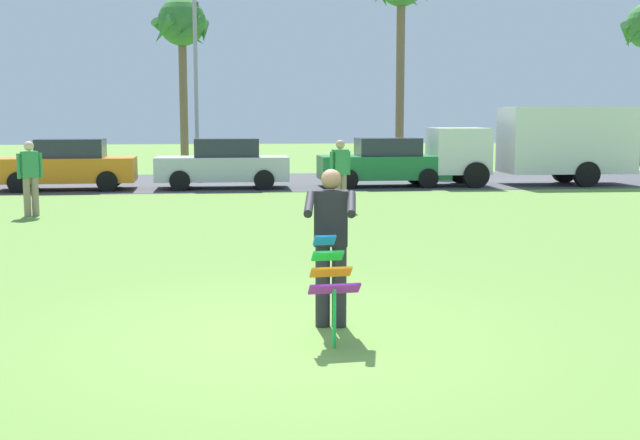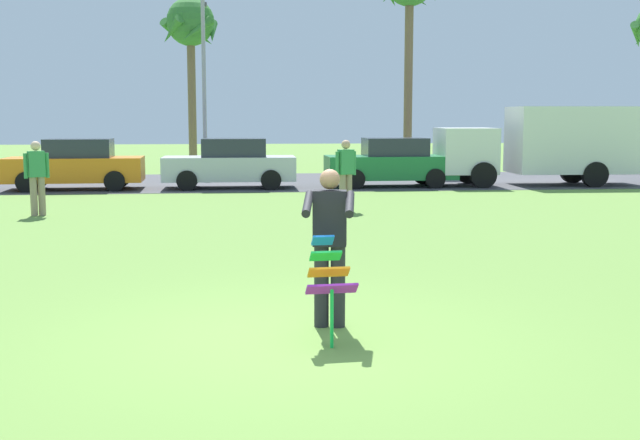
{
  "view_description": "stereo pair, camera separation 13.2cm",
  "coord_description": "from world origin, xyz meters",
  "px_view_note": "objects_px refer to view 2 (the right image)",
  "views": [
    {
      "loc": [
        -0.67,
        -8.05,
        2.28
      ],
      "look_at": [
        0.47,
        1.38,
        1.05
      ],
      "focal_mm": 44.65,
      "sensor_mm": 36.0,
      "label": 1
    },
    {
      "loc": [
        -0.54,
        -8.07,
        2.28
      ],
      "look_at": [
        0.47,
        1.38,
        1.05
      ],
      "focal_mm": 44.65,
      "sensor_mm": 36.0,
      "label": 2
    }
  ],
  "objects_px": {
    "parked_car_orange": "(76,165)",
    "person_walker_near": "(346,173)",
    "person_kite_flyer": "(330,241)",
    "person_walker_far": "(37,176)",
    "parked_car_green": "(391,163)",
    "parked_truck_white_box": "(550,143)",
    "kite_held": "(329,275)",
    "streetlight_pole": "(204,74)",
    "palm_tree_right_near": "(191,29)",
    "parked_car_silver": "(230,164)"
  },
  "relations": [
    {
      "from": "kite_held",
      "to": "person_walker_far",
      "type": "xyz_separation_m",
      "value": [
        -5.5,
        11.18,
        0.23
      ]
    },
    {
      "from": "parked_car_orange",
      "to": "streetlight_pole",
      "type": "bearing_deg",
      "value": 61.4
    },
    {
      "from": "parked_car_silver",
      "to": "parked_truck_white_box",
      "type": "xyz_separation_m",
      "value": [
        10.63,
        0.0,
        0.64
      ]
    },
    {
      "from": "parked_car_orange",
      "to": "person_walker_near",
      "type": "xyz_separation_m",
      "value": [
        7.66,
        -6.58,
        0.16
      ]
    },
    {
      "from": "parked_car_green",
      "to": "person_walker_near",
      "type": "xyz_separation_m",
      "value": [
        -2.42,
        -6.58,
        0.16
      ]
    },
    {
      "from": "parked_truck_white_box",
      "to": "person_walker_near",
      "type": "height_order",
      "value": "parked_truck_white_box"
    },
    {
      "from": "parked_car_green",
      "to": "streetlight_pole",
      "type": "bearing_deg",
      "value": 132.11
    },
    {
      "from": "palm_tree_right_near",
      "to": "person_walker_near",
      "type": "distance_m",
      "value": 18.36
    },
    {
      "from": "kite_held",
      "to": "streetlight_pole",
      "type": "relative_size",
      "value": 0.15
    },
    {
      "from": "streetlight_pole",
      "to": "parked_car_green",
      "type": "bearing_deg",
      "value": -47.89
    },
    {
      "from": "kite_held",
      "to": "palm_tree_right_near",
      "type": "distance_m",
      "value": 28.96
    },
    {
      "from": "person_walker_near",
      "to": "person_walker_far",
      "type": "distance_m",
      "value": 7.24
    },
    {
      "from": "parked_car_silver",
      "to": "kite_held",
      "type": "bearing_deg",
      "value": -86.54
    },
    {
      "from": "person_kite_flyer",
      "to": "streetlight_pole",
      "type": "height_order",
      "value": "streetlight_pole"
    },
    {
      "from": "palm_tree_right_near",
      "to": "person_kite_flyer",
      "type": "bearing_deg",
      "value": -84.05
    },
    {
      "from": "person_kite_flyer",
      "to": "palm_tree_right_near",
      "type": "xyz_separation_m",
      "value": [
        -2.89,
        27.69,
        5.18
      ]
    },
    {
      "from": "parked_car_silver",
      "to": "parked_truck_white_box",
      "type": "bearing_deg",
      "value": 0.01
    },
    {
      "from": "parked_car_silver",
      "to": "person_walker_far",
      "type": "relative_size",
      "value": 2.44
    },
    {
      "from": "parked_car_silver",
      "to": "streetlight_pole",
      "type": "relative_size",
      "value": 0.6
    },
    {
      "from": "person_kite_flyer",
      "to": "person_walker_far",
      "type": "height_order",
      "value": "same"
    },
    {
      "from": "parked_car_green",
      "to": "palm_tree_right_near",
      "type": "xyz_separation_m",
      "value": [
        -6.97,
        10.43,
        5.36
      ]
    },
    {
      "from": "parked_truck_white_box",
      "to": "person_walker_near",
      "type": "bearing_deg",
      "value": -139.87
    },
    {
      "from": "parked_car_silver",
      "to": "parked_truck_white_box",
      "type": "relative_size",
      "value": 0.62
    },
    {
      "from": "parked_truck_white_box",
      "to": "palm_tree_right_near",
      "type": "bearing_deg",
      "value": 139.82
    },
    {
      "from": "streetlight_pole",
      "to": "person_walker_far",
      "type": "bearing_deg",
      "value": -103.89
    },
    {
      "from": "kite_held",
      "to": "parked_truck_white_box",
      "type": "distance_m",
      "value": 20.28
    },
    {
      "from": "streetlight_pole",
      "to": "person_walker_near",
      "type": "distance_m",
      "value": 14.41
    },
    {
      "from": "parked_truck_white_box",
      "to": "person_walker_near",
      "type": "relative_size",
      "value": 3.9
    },
    {
      "from": "kite_held",
      "to": "parked_car_green",
      "type": "xyz_separation_m",
      "value": [
        4.17,
        17.88,
        0.07
      ]
    },
    {
      "from": "parked_car_orange",
      "to": "parked_truck_white_box",
      "type": "xyz_separation_m",
      "value": [
        15.47,
        -0.0,
        0.64
      ]
    },
    {
      "from": "streetlight_pole",
      "to": "person_walker_far",
      "type": "xyz_separation_m",
      "value": [
        -3.38,
        -13.66,
        -3.06
      ]
    },
    {
      "from": "parked_car_orange",
      "to": "parked_car_green",
      "type": "relative_size",
      "value": 1.01
    },
    {
      "from": "person_walker_far",
      "to": "kite_held",
      "type": "bearing_deg",
      "value": -63.79
    },
    {
      "from": "parked_car_silver",
      "to": "person_walker_far",
      "type": "height_order",
      "value": "person_walker_far"
    },
    {
      "from": "person_walker_near",
      "to": "person_kite_flyer",
      "type": "bearing_deg",
      "value": -98.83
    },
    {
      "from": "parked_car_green",
      "to": "parked_truck_white_box",
      "type": "xyz_separation_m",
      "value": [
        5.39,
        0.0,
        0.64
      ]
    },
    {
      "from": "parked_car_orange",
      "to": "parked_truck_white_box",
      "type": "height_order",
      "value": "parked_truck_white_box"
    },
    {
      "from": "person_kite_flyer",
      "to": "parked_truck_white_box",
      "type": "xyz_separation_m",
      "value": [
        9.47,
        17.26,
        0.46
      ]
    },
    {
      "from": "parked_car_orange",
      "to": "person_walker_near",
      "type": "distance_m",
      "value": 10.1
    },
    {
      "from": "person_kite_flyer",
      "to": "person_walker_near",
      "type": "bearing_deg",
      "value": 81.17
    },
    {
      "from": "person_kite_flyer",
      "to": "person_walker_far",
      "type": "distance_m",
      "value": 11.94
    },
    {
      "from": "parked_truck_white_box",
      "to": "streetlight_pole",
      "type": "xyz_separation_m",
      "value": [
        -11.67,
        6.96,
        2.59
      ]
    },
    {
      "from": "parked_car_orange",
      "to": "person_walker_far",
      "type": "relative_size",
      "value": 2.46
    },
    {
      "from": "kite_held",
      "to": "person_walker_far",
      "type": "bearing_deg",
      "value": 116.21
    },
    {
      "from": "parked_truck_white_box",
      "to": "streetlight_pole",
      "type": "bearing_deg",
      "value": 149.21
    },
    {
      "from": "person_walker_near",
      "to": "person_walker_far",
      "type": "bearing_deg",
      "value": -179.03
    },
    {
      "from": "parked_car_orange",
      "to": "palm_tree_right_near",
      "type": "relative_size",
      "value": 0.57
    },
    {
      "from": "kite_held",
      "to": "person_walker_far",
      "type": "relative_size",
      "value": 0.62
    },
    {
      "from": "parked_car_orange",
      "to": "streetlight_pole",
      "type": "relative_size",
      "value": 0.61
    },
    {
      "from": "streetlight_pole",
      "to": "person_kite_flyer",
      "type": "bearing_deg",
      "value": -84.79
    }
  ]
}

